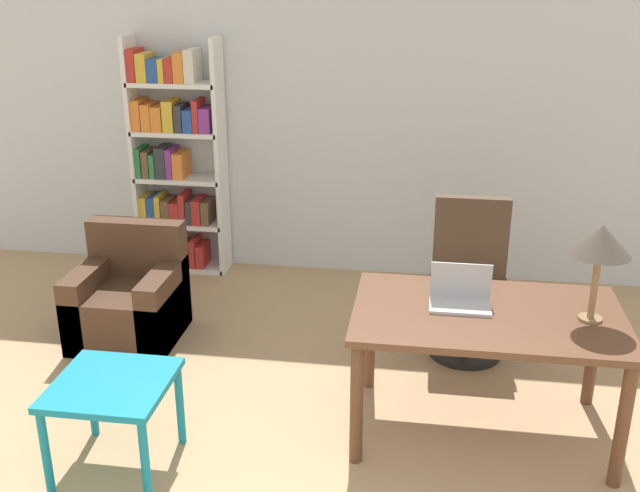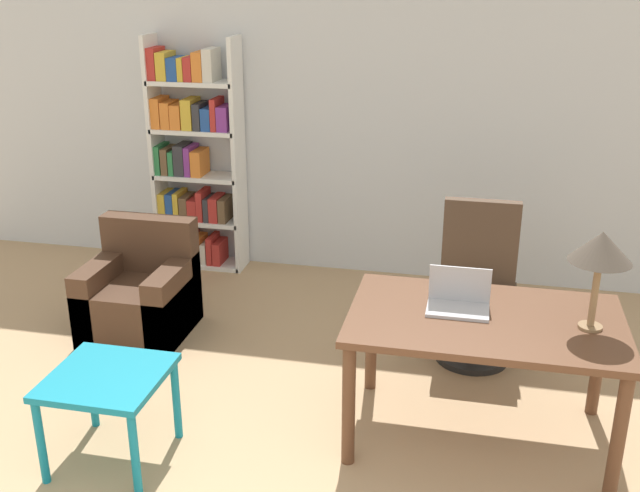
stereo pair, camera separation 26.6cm
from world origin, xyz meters
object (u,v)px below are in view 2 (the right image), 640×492
object	(u,v)px
side_table_blue	(108,387)
bookshelf	(193,162)
desk	(484,333)
laptop	(458,300)
table_lamp	(601,249)
armchair	(140,296)
office_chair	(477,288)

from	to	relation	value
side_table_blue	bookshelf	size ratio (longest dim) A/B	0.30
desk	laptop	xyz separation A→B (m)	(-0.15, 0.07, 0.15)
laptop	side_table_blue	world-z (taller)	laptop
table_lamp	armchair	world-z (taller)	table_lamp
bookshelf	laptop	bearing A→B (deg)	-41.32
side_table_blue	bookshelf	xyz separation A→B (m)	(-0.57, 2.72, 0.49)
bookshelf	table_lamp	bearing A→B (deg)	-35.27
side_table_blue	armchair	xyz separation A→B (m)	(-0.50, 1.42, -0.17)
laptop	office_chair	size ratio (longest dim) A/B	0.32
laptop	armchair	distance (m)	2.41
table_lamp	laptop	bearing A→B (deg)	173.30
side_table_blue	bookshelf	world-z (taller)	bookshelf
laptop	side_table_blue	distance (m)	1.90
desk	laptop	distance (m)	0.22
bookshelf	side_table_blue	bearing A→B (deg)	-78.11
bookshelf	armchair	bearing A→B (deg)	-86.86
armchair	side_table_blue	bearing A→B (deg)	-70.56
armchair	bookshelf	bearing A→B (deg)	93.14
table_lamp	office_chair	world-z (taller)	table_lamp
laptop	table_lamp	world-z (taller)	table_lamp
office_chair	armchair	world-z (taller)	office_chair
desk	armchair	size ratio (longest dim) A/B	1.82
desk	table_lamp	world-z (taller)	table_lamp
table_lamp	bookshelf	size ratio (longest dim) A/B	0.27
armchair	desk	bearing A→B (deg)	-18.42
laptop	side_table_blue	bearing A→B (deg)	-158.33
laptop	bookshelf	bearing A→B (deg)	138.68
bookshelf	office_chair	bearing A→B (deg)	-24.87
desk	bookshelf	distance (m)	3.24
desk	office_chair	distance (m)	1.00
desk	armchair	distance (m)	2.54
office_chair	armchair	bearing A→B (deg)	-175.47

